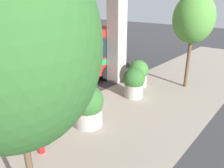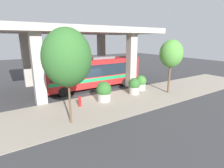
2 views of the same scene
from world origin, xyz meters
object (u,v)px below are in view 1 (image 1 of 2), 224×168
object	(u,v)px
bus	(48,60)
planter_front	(87,106)
street_tree_near	(194,19)
fire_hydrant	(40,142)
street_tree_far	(8,45)
planter_back	(134,82)
planter_middle	(138,73)

from	to	relation	value
bus	planter_front	distance (m)	4.50
planter_front	street_tree_near	distance (m)	7.80
fire_hydrant	street_tree_far	world-z (taller)	street_tree_far
bus	street_tree_near	xyz separation A→B (m)	(-5.70, -5.84, 2.12)
bus	planter_back	distance (m)	4.93
bus	fire_hydrant	size ratio (longest dim) A/B	12.08
fire_hydrant	planter_front	world-z (taller)	planter_front
bus	street_tree_far	xyz separation A→B (m)	(-6.78, 5.18, 2.45)
planter_back	street_tree_far	xyz separation A→B (m)	(-2.68, 7.70, 3.54)
planter_front	planter_back	xyz separation A→B (m)	(0.14, -3.66, -0.05)
planter_back	planter_middle	bearing A→B (deg)	-64.78
planter_back	street_tree_near	size ratio (longest dim) A/B	0.31
planter_front	planter_back	size ratio (longest dim) A/B	1.09
bus	planter_middle	distance (m)	5.40
planter_back	street_tree_far	size ratio (longest dim) A/B	0.27
planter_front	planter_middle	world-z (taller)	planter_front
planter_middle	planter_back	world-z (taller)	planter_back
fire_hydrant	street_tree_near	bearing A→B (deg)	-98.38
planter_middle	planter_back	distance (m)	1.72
fire_hydrant	street_tree_near	size ratio (longest dim) A/B	0.17
planter_back	street_tree_far	distance (m)	8.89
planter_front	street_tree_far	world-z (taller)	street_tree_far
fire_hydrant	street_tree_near	distance (m)	10.13
planter_front	street_tree_far	size ratio (longest dim) A/B	0.29
planter_back	planter_front	bearing A→B (deg)	92.17
planter_back	street_tree_near	world-z (taller)	street_tree_near
planter_front	planter_middle	bearing A→B (deg)	-80.51
street_tree_far	fire_hydrant	bearing A→B (deg)	-33.99
planter_middle	planter_front	bearing A→B (deg)	99.49
fire_hydrant	bus	bearing A→B (deg)	-39.19
fire_hydrant	planter_front	distance (m)	2.42
fire_hydrant	street_tree_far	distance (m)	4.93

